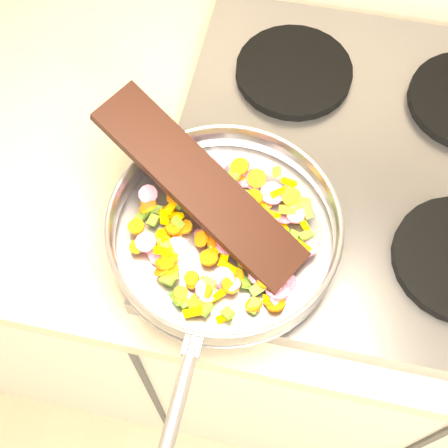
# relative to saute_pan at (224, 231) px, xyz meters

# --- Properties ---
(cooktop) EXTENTS (0.60, 0.60, 0.04)m
(cooktop) POSITION_rel_saute_pan_xyz_m (0.19, 0.19, -0.07)
(cooktop) COLOR #939399
(cooktop) RESTS_ON counter_top
(grate_fl) EXTENTS (0.19, 0.19, 0.02)m
(grate_fl) POSITION_rel_saute_pan_xyz_m (0.05, 0.05, -0.04)
(grate_fl) COLOR black
(grate_fl) RESTS_ON cooktop
(grate_bl) EXTENTS (0.19, 0.19, 0.02)m
(grate_bl) POSITION_rel_saute_pan_xyz_m (0.05, 0.33, -0.04)
(grate_bl) COLOR black
(grate_bl) RESTS_ON cooktop
(saute_pan) EXTENTS (0.35, 0.52, 0.05)m
(saute_pan) POSITION_rel_saute_pan_xyz_m (0.00, 0.00, 0.00)
(saute_pan) COLOR #9E9EA5
(saute_pan) RESTS_ON grate_fl
(vegetable_heap) EXTENTS (0.27, 0.26, 0.04)m
(vegetable_heap) POSITION_rel_saute_pan_xyz_m (-0.00, 0.01, -0.01)
(vegetable_heap) COLOR #E5166C
(vegetable_heap) RESTS_ON saute_pan
(wooden_spatula) EXTENTS (0.32, 0.22, 0.11)m
(wooden_spatula) POSITION_rel_saute_pan_xyz_m (-0.04, 0.04, 0.04)
(wooden_spatula) COLOR black
(wooden_spatula) RESTS_ON saute_pan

